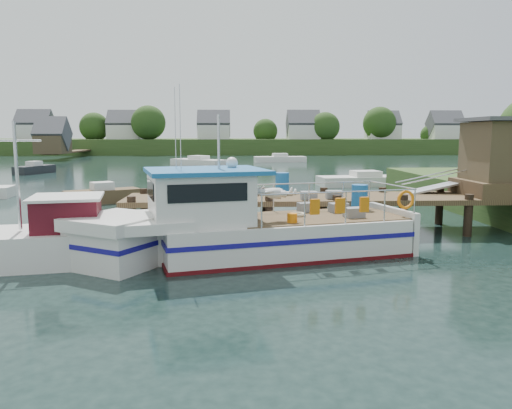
{
  "coord_description": "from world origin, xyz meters",
  "views": [
    {
      "loc": [
        -1.92,
        -19.34,
        3.82
      ],
      "look_at": [
        -1.0,
        -1.5,
        1.3
      ],
      "focal_mm": 35.0,
      "sensor_mm": 36.0,
      "label": 1
    }
  ],
  "objects_px": {
    "work_boat": "(37,242)",
    "moored_far": "(280,159)",
    "moored_c": "(365,180)",
    "lobster_boat": "(243,228)",
    "dock": "(443,174)",
    "moored_e": "(35,169)",
    "moored_rowboat": "(103,195)",
    "moored_b": "(207,173)",
    "moored_d": "(199,162)"
  },
  "relations": [
    {
      "from": "lobster_boat",
      "to": "moored_c",
      "type": "relative_size",
      "value": 1.49
    },
    {
      "from": "lobster_boat",
      "to": "moored_d",
      "type": "bearing_deg",
      "value": 81.22
    },
    {
      "from": "dock",
      "to": "moored_c",
      "type": "relative_size",
      "value": 2.27
    },
    {
      "from": "moored_b",
      "to": "lobster_boat",
      "type": "bearing_deg",
      "value": -77.66
    },
    {
      "from": "moored_far",
      "to": "moored_e",
      "type": "distance_m",
      "value": 32.43
    },
    {
      "from": "moored_far",
      "to": "moored_c",
      "type": "relative_size",
      "value": 0.99
    },
    {
      "from": "moored_c",
      "to": "moored_b",
      "type": "bearing_deg",
      "value": 151.33
    },
    {
      "from": "work_boat",
      "to": "moored_rowboat",
      "type": "height_order",
      "value": "work_boat"
    },
    {
      "from": "work_boat",
      "to": "dock",
      "type": "bearing_deg",
      "value": 7.68
    },
    {
      "from": "moored_c",
      "to": "moored_e",
      "type": "distance_m",
      "value": 32.16
    },
    {
      "from": "moored_b",
      "to": "moored_d",
      "type": "relative_size",
      "value": 0.61
    },
    {
      "from": "lobster_boat",
      "to": "moored_far",
      "type": "bearing_deg",
      "value": 69.08
    },
    {
      "from": "moored_rowboat",
      "to": "moored_d",
      "type": "relative_size",
      "value": 0.58
    },
    {
      "from": "dock",
      "to": "lobster_boat",
      "type": "height_order",
      "value": "lobster_boat"
    },
    {
      "from": "moored_rowboat",
      "to": "moored_c",
      "type": "relative_size",
      "value": 0.57
    },
    {
      "from": "moored_b",
      "to": "moored_e",
      "type": "height_order",
      "value": "moored_e"
    },
    {
      "from": "moored_far",
      "to": "moored_c",
      "type": "bearing_deg",
      "value": -103.43
    },
    {
      "from": "dock",
      "to": "moored_rowboat",
      "type": "bearing_deg",
      "value": 150.64
    },
    {
      "from": "work_boat",
      "to": "moored_far",
      "type": "distance_m",
      "value": 55.88
    },
    {
      "from": "moored_e",
      "to": "moored_c",
      "type": "bearing_deg",
      "value": -14.14
    },
    {
      "from": "lobster_boat",
      "to": "moored_c",
      "type": "height_order",
      "value": "lobster_boat"
    },
    {
      "from": "moored_c",
      "to": "moored_d",
      "type": "distance_m",
      "value": 28.22
    },
    {
      "from": "moored_c",
      "to": "moored_e",
      "type": "relative_size",
      "value": 1.58
    },
    {
      "from": "moored_far",
      "to": "moored_rowboat",
      "type": "bearing_deg",
      "value": -128.01
    },
    {
      "from": "work_boat",
      "to": "moored_d",
      "type": "bearing_deg",
      "value": 77.44
    },
    {
      "from": "work_boat",
      "to": "moored_far",
      "type": "bearing_deg",
      "value": 66.69
    },
    {
      "from": "dock",
      "to": "moored_b",
      "type": "bearing_deg",
      "value": 112.71
    },
    {
      "from": "moored_b",
      "to": "moored_c",
      "type": "relative_size",
      "value": 0.61
    },
    {
      "from": "dock",
      "to": "moored_b",
      "type": "xyz_separation_m",
      "value": [
        -10.48,
        25.04,
        -1.86
      ]
    },
    {
      "from": "dock",
      "to": "moored_e",
      "type": "bearing_deg",
      "value": 132.07
    },
    {
      "from": "moored_c",
      "to": "lobster_boat",
      "type": "bearing_deg",
      "value": -111.01
    },
    {
      "from": "dock",
      "to": "work_boat",
      "type": "relative_size",
      "value": 2.07
    },
    {
      "from": "dock",
      "to": "moored_d",
      "type": "height_order",
      "value": "dock"
    },
    {
      "from": "lobster_boat",
      "to": "moored_b",
      "type": "relative_size",
      "value": 2.45
    },
    {
      "from": "lobster_boat",
      "to": "moored_d",
      "type": "height_order",
      "value": "lobster_boat"
    },
    {
      "from": "moored_b",
      "to": "dock",
      "type": "bearing_deg",
      "value": -59.69
    },
    {
      "from": "moored_rowboat",
      "to": "moored_d",
      "type": "height_order",
      "value": "moored_d"
    },
    {
      "from": "lobster_boat",
      "to": "moored_rowboat",
      "type": "height_order",
      "value": "lobster_boat"
    },
    {
      "from": "dock",
      "to": "moored_e",
      "type": "xyz_separation_m",
      "value": [
        -27.64,
        30.62,
        -1.79
      ]
    },
    {
      "from": "dock",
      "to": "moored_e",
      "type": "height_order",
      "value": "dock"
    },
    {
      "from": "moored_d",
      "to": "moored_e",
      "type": "relative_size",
      "value": 1.57
    },
    {
      "from": "lobster_boat",
      "to": "moored_e",
      "type": "height_order",
      "value": "lobster_boat"
    },
    {
      "from": "work_boat",
      "to": "moored_far",
      "type": "relative_size",
      "value": 1.11
    },
    {
      "from": "lobster_boat",
      "to": "moored_b",
      "type": "distance_m",
      "value": 29.26
    },
    {
      "from": "moored_rowboat",
      "to": "moored_c",
      "type": "distance_m",
      "value": 19.33
    },
    {
      "from": "moored_d",
      "to": "moored_e",
      "type": "bearing_deg",
      "value": -164.19
    },
    {
      "from": "moored_far",
      "to": "moored_b",
      "type": "xyz_separation_m",
      "value": [
        -8.95,
        -24.81,
        -0.07
      ]
    },
    {
      "from": "moored_d",
      "to": "lobster_boat",
      "type": "bearing_deg",
      "value": -105.39
    },
    {
      "from": "lobster_boat",
      "to": "moored_rowboat",
      "type": "relative_size",
      "value": 2.59
    },
    {
      "from": "moored_rowboat",
      "to": "moored_d",
      "type": "bearing_deg",
      "value": 83.92
    }
  ]
}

